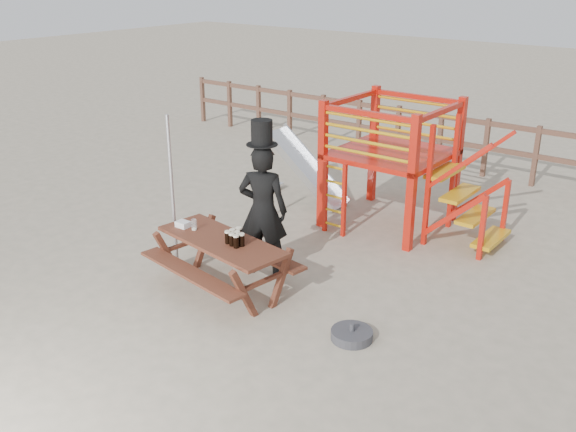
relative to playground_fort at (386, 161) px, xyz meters
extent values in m
plane|color=#B4A48C|center=(-0.12, -3.58, -1.07)|extent=(60.00, 60.00, 0.00)
cube|color=brown|center=(-0.12, 3.42, 0.03)|extent=(15.00, 0.06, 0.10)
cube|color=brown|center=(-0.12, 3.42, -0.47)|extent=(15.00, 0.06, 0.10)
cube|color=brown|center=(-7.62, 3.42, -0.47)|extent=(0.09, 0.09, 1.20)
cube|color=brown|center=(-6.62, 3.42, -0.47)|extent=(0.09, 0.09, 1.20)
cube|color=brown|center=(-5.62, 3.42, -0.47)|extent=(0.09, 0.09, 1.20)
cube|color=brown|center=(-4.62, 3.42, -0.47)|extent=(0.09, 0.09, 1.20)
cube|color=brown|center=(-3.62, 3.42, -0.47)|extent=(0.09, 0.09, 1.20)
cube|color=brown|center=(-2.62, 3.42, -0.47)|extent=(0.09, 0.09, 1.20)
cube|color=brown|center=(-1.62, 3.42, -0.47)|extent=(0.09, 0.09, 1.20)
cube|color=brown|center=(-0.62, 3.42, -0.47)|extent=(0.09, 0.09, 1.20)
cube|color=brown|center=(0.38, 3.42, -0.47)|extent=(0.09, 0.09, 1.20)
cube|color=brown|center=(1.38, 3.42, -0.47)|extent=(0.09, 0.09, 1.20)
cube|color=red|center=(-0.72, -0.78, -0.02)|extent=(0.12, 0.12, 2.10)
cube|color=red|center=(0.88, -0.78, -0.02)|extent=(0.12, 0.12, 2.10)
cube|color=red|center=(-0.72, 0.82, -0.02)|extent=(0.12, 0.12, 2.10)
cube|color=red|center=(0.88, 0.82, -0.02)|extent=(0.12, 0.12, 2.10)
cube|color=red|center=(0.08, 0.02, 0.13)|extent=(1.72, 1.72, 0.08)
cube|color=red|center=(0.08, -0.78, 0.93)|extent=(1.60, 0.08, 0.08)
cube|color=red|center=(0.08, 0.82, 0.93)|extent=(1.60, 0.08, 0.08)
cube|color=red|center=(-0.72, 0.02, 0.93)|extent=(0.08, 1.60, 0.08)
cube|color=red|center=(0.88, 0.02, 0.93)|extent=(0.08, 1.60, 0.08)
cylinder|color=gold|center=(0.08, -0.78, 0.31)|extent=(1.50, 0.05, 0.05)
cylinder|color=gold|center=(0.08, 0.82, 0.31)|extent=(1.50, 0.05, 0.05)
cylinder|color=gold|center=(0.08, -0.78, 0.49)|extent=(1.50, 0.05, 0.05)
cylinder|color=gold|center=(0.08, 0.82, 0.49)|extent=(1.50, 0.05, 0.05)
cylinder|color=gold|center=(0.08, -0.78, 0.67)|extent=(1.50, 0.05, 0.05)
cylinder|color=gold|center=(0.08, 0.82, 0.67)|extent=(1.50, 0.05, 0.05)
cylinder|color=gold|center=(0.08, -0.78, 0.85)|extent=(1.50, 0.05, 0.05)
cylinder|color=gold|center=(0.08, 0.82, 0.85)|extent=(1.50, 0.05, 0.05)
cube|color=red|center=(-0.55, -0.93, -0.47)|extent=(0.06, 0.06, 1.20)
cube|color=red|center=(-0.19, -0.93, -0.47)|extent=(0.06, 0.06, 1.20)
cylinder|color=gold|center=(-0.37, -0.93, -0.92)|extent=(0.36, 0.04, 0.04)
cylinder|color=gold|center=(-0.37, -0.93, -0.68)|extent=(0.36, 0.04, 0.04)
cylinder|color=gold|center=(-0.37, -0.93, -0.44)|extent=(0.36, 0.04, 0.04)
cylinder|color=gold|center=(-0.37, -0.93, -0.20)|extent=(0.36, 0.04, 0.04)
cylinder|color=gold|center=(-0.37, -0.93, 0.04)|extent=(0.36, 0.04, 0.04)
cube|color=gold|center=(1.03, 0.02, 0.01)|extent=(0.30, 0.90, 0.06)
cube|color=gold|center=(1.31, 0.02, -0.29)|extent=(0.30, 0.90, 0.06)
cube|color=gold|center=(1.59, 0.02, -0.59)|extent=(0.30, 0.90, 0.06)
cube|color=gold|center=(1.87, 0.02, -0.89)|extent=(0.30, 0.90, 0.06)
cube|color=red|center=(1.43, -0.43, -0.47)|extent=(0.95, 0.08, 0.86)
cube|color=red|center=(1.43, 0.47, -0.47)|extent=(0.95, 0.08, 0.86)
cube|color=silver|center=(-1.62, 0.02, -0.45)|extent=(1.53, 0.55, 1.21)
cube|color=silver|center=(-1.62, -0.25, -0.41)|extent=(1.58, 0.04, 1.28)
cube|color=silver|center=(-1.62, 0.29, -0.41)|extent=(1.58, 0.04, 1.28)
cube|color=silver|center=(-2.52, 0.02, -0.97)|extent=(0.35, 0.55, 0.05)
cube|color=brown|center=(-0.48, -3.43, -0.36)|extent=(1.97, 0.97, 0.05)
cube|color=brown|center=(-0.55, -3.94, -0.65)|extent=(1.91, 0.53, 0.04)
cube|color=brown|center=(-0.40, -2.92, -0.65)|extent=(1.91, 0.53, 0.04)
cube|color=brown|center=(-1.27, -3.32, -0.73)|extent=(0.23, 1.13, 0.68)
cube|color=brown|center=(0.32, -3.54, -0.73)|extent=(0.23, 1.13, 0.68)
imported|color=black|center=(-0.37, -2.70, -0.14)|extent=(0.80, 0.69, 1.86)
cube|color=#0D994B|center=(-0.44, -2.56, 0.08)|extent=(0.08, 0.05, 0.43)
cylinder|color=black|center=(-0.37, -2.70, 0.80)|extent=(0.42, 0.42, 0.01)
cylinder|color=black|center=(-0.37, -2.70, 0.96)|extent=(0.29, 0.29, 0.32)
cube|color=white|center=(-0.43, -2.57, 1.08)|extent=(0.14, 0.07, 0.04)
cylinder|color=#B2B2B7|center=(-1.46, -3.34, 0.04)|extent=(0.05, 0.05, 2.23)
cylinder|color=#36363B|center=(1.55, -3.41, -1.02)|extent=(0.49, 0.49, 0.11)
cylinder|color=#36363B|center=(1.55, -3.41, -0.91)|extent=(0.06, 0.06, 0.09)
cube|color=white|center=(-1.18, -3.44, -0.30)|extent=(0.18, 0.14, 0.08)
cylinder|color=black|center=(-0.32, -3.47, -0.27)|extent=(0.07, 0.07, 0.15)
cylinder|color=#F1E5C5|center=(-0.32, -3.47, -0.18)|extent=(0.07, 0.07, 0.02)
cylinder|color=black|center=(-0.23, -3.49, -0.27)|extent=(0.07, 0.07, 0.15)
cylinder|color=#F1E5C5|center=(-0.23, -3.49, -0.18)|extent=(0.07, 0.07, 0.02)
cylinder|color=black|center=(-0.15, -3.50, -0.27)|extent=(0.07, 0.07, 0.15)
cylinder|color=#F1E5C5|center=(-0.15, -3.50, -0.18)|extent=(0.07, 0.07, 0.02)
cylinder|color=black|center=(-0.31, -3.39, -0.27)|extent=(0.07, 0.07, 0.15)
cylinder|color=#F1E5C5|center=(-0.31, -3.39, -0.18)|extent=(0.07, 0.07, 0.02)
cylinder|color=black|center=(-0.22, -3.40, -0.27)|extent=(0.07, 0.07, 0.15)
cylinder|color=#F1E5C5|center=(-0.22, -3.40, -0.18)|extent=(0.07, 0.07, 0.02)
cylinder|color=black|center=(-0.13, -3.42, -0.27)|extent=(0.07, 0.07, 0.15)
cylinder|color=#F1E5C5|center=(-0.13, -3.42, -0.18)|extent=(0.07, 0.07, 0.02)
cylinder|color=black|center=(-0.29, -3.29, -0.27)|extent=(0.07, 0.07, 0.15)
cylinder|color=#F1E5C5|center=(-0.29, -3.29, -0.18)|extent=(0.07, 0.07, 0.02)
cylinder|color=silver|center=(-0.99, -3.42, -0.27)|extent=(0.07, 0.07, 0.15)
cylinder|color=#F1E5C5|center=(-0.99, -3.42, -0.33)|extent=(0.07, 0.07, 0.02)
camera|label=1|loc=(4.89, -8.94, 3.02)|focal=40.00mm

